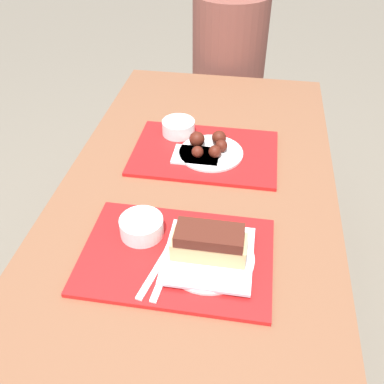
{
  "coord_description": "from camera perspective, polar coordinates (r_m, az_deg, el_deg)",
  "views": [
    {
      "loc": [
        0.14,
        -0.9,
        1.5
      ],
      "look_at": [
        -0.0,
        -0.01,
        0.76
      ],
      "focal_mm": 40.0,
      "sensor_mm": 36.0,
      "label": 1
    }
  ],
  "objects": [
    {
      "name": "person_seated_across",
      "position": [
        2.1,
        5.14,
        18.91
      ],
      "size": [
        0.34,
        0.34,
        0.72
      ],
      "color": "brown",
      "rests_on": "picnic_bench_far"
    },
    {
      "name": "plastic_fork_near",
      "position": [
        1.01,
        -4.91,
        -10.5
      ],
      "size": [
        0.05,
        0.17,
        0.0
      ],
      "color": "white",
      "rests_on": "tray_near"
    },
    {
      "name": "condiment_packet",
      "position": [
        1.09,
        -1.23,
        -5.43
      ],
      "size": [
        0.04,
        0.03,
        0.01
      ],
      "color": "teal",
      "rests_on": "tray_near"
    },
    {
      "name": "napkin_far",
      "position": [
        1.35,
        0.54,
        4.88
      ],
      "size": [
        0.15,
        0.1,
        0.01
      ],
      "color": "white",
      "rests_on": "tray_far"
    },
    {
      "name": "tray_far",
      "position": [
        1.38,
        1.79,
        5.26
      ],
      "size": [
        0.46,
        0.32,
        0.01
      ],
      "color": "red",
      "rests_on": "picnic_table"
    },
    {
      "name": "tray_near",
      "position": [
        1.05,
        -2.03,
        -8.47
      ],
      "size": [
        0.46,
        0.32,
        0.01
      ],
      "color": "red",
      "rests_on": "picnic_table"
    },
    {
      "name": "bowl_coleslaw_near",
      "position": [
        1.08,
        -6.74,
        -4.49
      ],
      "size": [
        0.11,
        0.11,
        0.05
      ],
      "color": "white",
      "rests_on": "tray_near"
    },
    {
      "name": "bowl_coleslaw_far",
      "position": [
        1.46,
        -1.82,
        8.72
      ],
      "size": [
        0.11,
        0.11,
        0.05
      ],
      "color": "white",
      "rests_on": "tray_far"
    },
    {
      "name": "wings_plate_far",
      "position": [
        1.37,
        2.41,
        5.94
      ],
      "size": [
        0.2,
        0.2,
        0.06
      ],
      "color": "white",
      "rests_on": "tray_far"
    },
    {
      "name": "plastic_knife_near",
      "position": [
        1.0,
        -3.67,
        -10.67
      ],
      "size": [
        0.03,
        0.17,
        0.0
      ],
      "color": "white",
      "rests_on": "tray_near"
    },
    {
      "name": "picnic_bench_far",
      "position": [
        2.26,
        4.48,
        9.87
      ],
      "size": [
        0.76,
        0.28,
        0.47
      ],
      "color": "brown",
      "rests_on": "ground_plane"
    },
    {
      "name": "brisket_sandwich_plate",
      "position": [
        1.01,
        2.28,
        -7.56
      ],
      "size": [
        0.22,
        0.22,
        0.09
      ],
      "color": "white",
      "rests_on": "tray_near"
    },
    {
      "name": "ground_plane",
      "position": [
        1.76,
        0.13,
        -19.39
      ],
      "size": [
        12.0,
        12.0,
        0.0
      ],
      "primitive_type": "plane",
      "color": "#706656"
    },
    {
      "name": "picnic_table",
      "position": [
        1.26,
        0.17,
        -4.41
      ],
      "size": [
        0.81,
        1.69,
        0.72
      ],
      "color": "brown",
      "rests_on": "ground_plane"
    }
  ]
}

